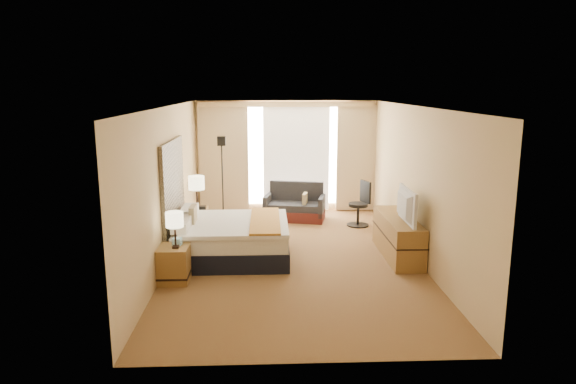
{
  "coord_description": "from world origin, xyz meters",
  "views": [
    {
      "loc": [
        -0.46,
        -8.52,
        2.93
      ],
      "look_at": [
        -0.07,
        0.4,
        1.08
      ],
      "focal_mm": 32.0,
      "sensor_mm": 36.0,
      "label": 1
    }
  ],
  "objects_px": {
    "nightstand_left": "(174,264)",
    "television": "(401,205)",
    "lamp_right": "(196,184)",
    "lamp_left": "(175,220)",
    "nightstand_right": "(196,222)",
    "desk_chair": "(360,206)",
    "loveseat": "(295,207)",
    "bed": "(232,239)",
    "media_dresser": "(398,237)",
    "floor_lamp": "(222,162)"
  },
  "relations": [
    {
      "from": "nightstand_left",
      "to": "floor_lamp",
      "type": "relative_size",
      "value": 0.29
    },
    {
      "from": "bed",
      "to": "lamp_right",
      "type": "xyz_separation_m",
      "value": [
        -0.77,
        1.37,
        0.72
      ]
    },
    {
      "from": "lamp_left",
      "to": "floor_lamp",
      "type": "bearing_deg",
      "value": 83.4
    },
    {
      "from": "lamp_left",
      "to": "television",
      "type": "relative_size",
      "value": 0.56
    },
    {
      "from": "nightstand_left",
      "to": "lamp_left",
      "type": "distance_m",
      "value": 0.71
    },
    {
      "from": "desk_chair",
      "to": "lamp_left",
      "type": "relative_size",
      "value": 1.74
    },
    {
      "from": "nightstand_right",
      "to": "lamp_left",
      "type": "xyz_separation_m",
      "value": [
        0.05,
        -2.56,
        0.7
      ]
    },
    {
      "from": "bed",
      "to": "loveseat",
      "type": "height_order",
      "value": "bed"
    },
    {
      "from": "nightstand_right",
      "to": "television",
      "type": "relative_size",
      "value": 0.55
    },
    {
      "from": "media_dresser",
      "to": "nightstand_right",
      "type": "bearing_deg",
      "value": 158.6
    },
    {
      "from": "desk_chair",
      "to": "television",
      "type": "distance_m",
      "value": 2.43
    },
    {
      "from": "bed",
      "to": "lamp_right",
      "type": "bearing_deg",
      "value": 119.2
    },
    {
      "from": "bed",
      "to": "lamp_left",
      "type": "relative_size",
      "value": 3.45
    },
    {
      "from": "nightstand_left",
      "to": "floor_lamp",
      "type": "bearing_deg",
      "value": 82.53
    },
    {
      "from": "nightstand_right",
      "to": "loveseat",
      "type": "height_order",
      "value": "loveseat"
    },
    {
      "from": "media_dresser",
      "to": "bed",
      "type": "xyz_separation_m",
      "value": [
        -2.89,
        0.03,
        -0.01
      ]
    },
    {
      "from": "media_dresser",
      "to": "bed",
      "type": "relative_size",
      "value": 0.94
    },
    {
      "from": "nightstand_right",
      "to": "bed",
      "type": "relative_size",
      "value": 0.29
    },
    {
      "from": "media_dresser",
      "to": "floor_lamp",
      "type": "distance_m",
      "value": 4.19
    },
    {
      "from": "desk_chair",
      "to": "lamp_right",
      "type": "height_order",
      "value": "lamp_right"
    },
    {
      "from": "lamp_left",
      "to": "lamp_right",
      "type": "relative_size",
      "value": 0.84
    },
    {
      "from": "loveseat",
      "to": "lamp_left",
      "type": "relative_size",
      "value": 2.58
    },
    {
      "from": "nightstand_left",
      "to": "lamp_left",
      "type": "relative_size",
      "value": 0.99
    },
    {
      "from": "nightstand_right",
      "to": "lamp_right",
      "type": "bearing_deg",
      "value": -48.58
    },
    {
      "from": "lamp_right",
      "to": "nightstand_right",
      "type": "bearing_deg",
      "value": 131.42
    },
    {
      "from": "nightstand_left",
      "to": "loveseat",
      "type": "relative_size",
      "value": 0.38
    },
    {
      "from": "nightstand_right",
      "to": "television",
      "type": "distance_m",
      "value": 4.12
    },
    {
      "from": "media_dresser",
      "to": "desk_chair",
      "type": "bearing_deg",
      "value": 98.3
    },
    {
      "from": "nightstand_left",
      "to": "loveseat",
      "type": "xyz_separation_m",
      "value": [
        2.05,
        3.66,
        -0.0
      ]
    },
    {
      "from": "nightstand_right",
      "to": "desk_chair",
      "type": "relative_size",
      "value": 0.57
    },
    {
      "from": "bed",
      "to": "lamp_left",
      "type": "bearing_deg",
      "value": -123.83
    },
    {
      "from": "lamp_right",
      "to": "lamp_left",
      "type": "bearing_deg",
      "value": -89.9
    },
    {
      "from": "lamp_right",
      "to": "television",
      "type": "distance_m",
      "value": 4.0
    },
    {
      "from": "desk_chair",
      "to": "floor_lamp",
      "type": "bearing_deg",
      "value": 150.46
    },
    {
      "from": "desk_chair",
      "to": "lamp_right",
      "type": "relative_size",
      "value": 1.47
    },
    {
      "from": "nightstand_left",
      "to": "television",
      "type": "distance_m",
      "value": 3.79
    },
    {
      "from": "floor_lamp",
      "to": "lamp_left",
      "type": "bearing_deg",
      "value": -96.6
    },
    {
      "from": "loveseat",
      "to": "nightstand_left",
      "type": "bearing_deg",
      "value": -107.15
    },
    {
      "from": "desk_chair",
      "to": "lamp_left",
      "type": "height_order",
      "value": "lamp_left"
    },
    {
      "from": "desk_chair",
      "to": "nightstand_left",
      "type": "bearing_deg",
      "value": -158.92
    },
    {
      "from": "television",
      "to": "nightstand_left",
      "type": "bearing_deg",
      "value": 101.83
    },
    {
      "from": "lamp_left",
      "to": "nightstand_left",
      "type": "bearing_deg",
      "value": 129.35
    },
    {
      "from": "bed",
      "to": "desk_chair",
      "type": "relative_size",
      "value": 1.99
    },
    {
      "from": "desk_chair",
      "to": "lamp_left",
      "type": "xyz_separation_m",
      "value": [
        -3.36,
        -3.13,
        0.55
      ]
    },
    {
      "from": "bed",
      "to": "floor_lamp",
      "type": "bearing_deg",
      "value": 98.15
    },
    {
      "from": "loveseat",
      "to": "lamp_left",
      "type": "bearing_deg",
      "value": -106.2
    },
    {
      "from": "bed",
      "to": "loveseat",
      "type": "relative_size",
      "value": 1.34
    },
    {
      "from": "lamp_left",
      "to": "lamp_right",
      "type": "distance_m",
      "value": 2.51
    },
    {
      "from": "nightstand_right",
      "to": "desk_chair",
      "type": "bearing_deg",
      "value": 9.53
    },
    {
      "from": "floor_lamp",
      "to": "desk_chair",
      "type": "bearing_deg",
      "value": -8.57
    }
  ]
}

